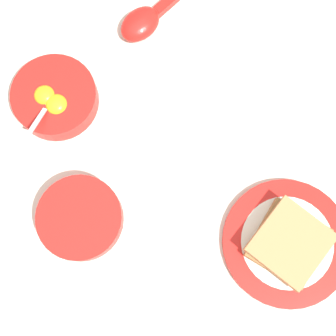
% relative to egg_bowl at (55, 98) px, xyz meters
% --- Properties ---
extents(ground_plane, '(3.00, 3.00, 0.00)m').
position_rel_egg_bowl_xyz_m(ground_plane, '(0.11, 0.10, -0.02)').
color(ground_plane, silver).
extents(egg_bowl, '(0.14, 0.14, 0.07)m').
position_rel_egg_bowl_xyz_m(egg_bowl, '(0.00, 0.00, 0.00)').
color(egg_bowl, red).
rests_on(egg_bowl, ground_plane).
extents(toast_plate, '(0.21, 0.21, 0.01)m').
position_rel_egg_bowl_xyz_m(toast_plate, '(0.37, 0.26, -0.01)').
color(toast_plate, red).
rests_on(toast_plate, ground_plane).
extents(toast_sandwich, '(0.14, 0.15, 0.04)m').
position_rel_egg_bowl_xyz_m(toast_sandwich, '(0.37, 0.26, 0.01)').
color(toast_sandwich, '#9E7042').
rests_on(toast_sandwich, toast_plate).
extents(soup_spoon, '(0.09, 0.15, 0.03)m').
position_rel_egg_bowl_xyz_m(soup_spoon, '(-0.08, 0.19, -0.01)').
color(soup_spoon, red).
rests_on(soup_spoon, ground_plane).
extents(congee_bowl, '(0.14, 0.14, 0.04)m').
position_rel_egg_bowl_xyz_m(congee_bowl, '(0.21, -0.03, -0.00)').
color(congee_bowl, red).
rests_on(congee_bowl, ground_plane).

